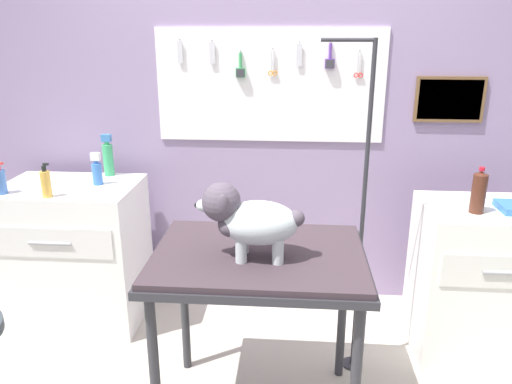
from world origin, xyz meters
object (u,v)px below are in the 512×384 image
grooming_arm (360,229)px  cabinet_right (479,281)px  soda_bottle (479,192)px  dog (248,219)px  counter_left (76,253)px  grooming_table (259,269)px  spray_bottle_short (0,181)px

grooming_arm → cabinet_right: bearing=16.1°
soda_bottle → dog: bearing=-154.1°
cabinet_right → dog: bearing=-152.8°
grooming_arm → counter_left: grooming_arm is taller
grooming_table → soda_bottle: 1.20m
grooming_table → soda_bottle: soda_bottle is taller
grooming_table → spray_bottle_short: spray_bottle_short is taller
cabinet_right → soda_bottle: bearing=-141.1°
counter_left → soda_bottle: size_ratio=3.68×
grooming_arm → dog: 0.70m
soda_bottle → grooming_arm: bearing=-169.0°
cabinet_right → spray_bottle_short: size_ratio=4.78×
grooming_arm → dog: bearing=-140.8°
counter_left → cabinet_right: size_ratio=1.01×
cabinet_right → spray_bottle_short: (-2.67, -0.01, 0.52)m
grooming_arm → dog: size_ratio=3.78×
counter_left → cabinet_right: counter_left is taller
dog → cabinet_right: dog is taller
dog → counter_left: size_ratio=0.52×
dog → spray_bottle_short: 1.58m
grooming_table → grooming_arm: size_ratio=0.55×
dog → soda_bottle: bearing=25.9°
dog → counter_left: bearing=145.1°
counter_left → cabinet_right: bearing=-4.2°
dog → cabinet_right: (1.22, 0.63, -0.58)m
dog → soda_bottle: 1.24m
cabinet_right → spray_bottle_short: bearing=-179.9°
grooming_table → spray_bottle_short: bearing=159.3°
grooming_table → spray_bottle_short: 1.61m
grooming_table → dog: dog is taller
grooming_table → counter_left: 1.44m
grooming_arm → soda_bottle: bearing=11.0°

